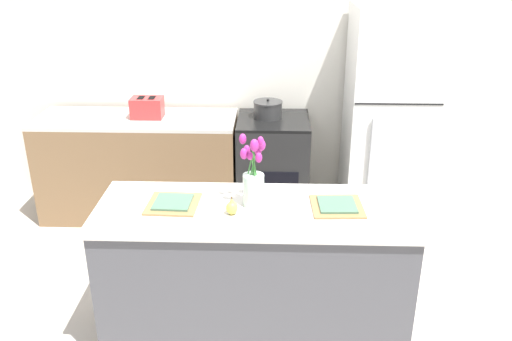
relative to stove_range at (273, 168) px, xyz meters
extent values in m
plane|color=beige|center=(-0.10, -1.60, -0.45)|extent=(10.00, 10.00, 0.00)
cube|color=silver|center=(-0.10, 0.40, 0.90)|extent=(5.20, 0.08, 2.70)
cube|color=#4C4C51|center=(-0.10, -1.60, -0.02)|extent=(1.76, 0.62, 0.86)
cube|color=beige|center=(-0.10, -1.60, 0.43)|extent=(1.80, 0.66, 0.03)
cube|color=brown|center=(-1.16, 0.00, -0.01)|extent=(1.68, 0.60, 0.87)
cube|color=beige|center=(-1.16, 0.00, 0.43)|extent=(1.68, 0.60, 0.03)
cube|color=black|center=(0.00, 0.00, -0.01)|extent=(0.60, 0.60, 0.87)
cube|color=black|center=(0.00, 0.00, 0.44)|extent=(0.60, 0.60, 0.02)
cube|color=black|center=(0.00, -0.30, -0.04)|extent=(0.42, 0.01, 0.29)
cube|color=white|center=(0.95, 0.00, 0.46)|extent=(0.68, 0.64, 1.82)
cube|color=black|center=(0.95, -0.32, 0.68)|extent=(0.67, 0.01, 0.01)
cylinder|color=#B2B5B7|center=(0.76, -0.34, 0.17)|extent=(0.02, 0.02, 0.79)
cylinder|color=silver|center=(-0.11, -1.56, 0.54)|extent=(0.12, 0.12, 0.19)
cylinder|color=#3D8438|center=(-0.09, -1.57, 0.65)|extent=(0.06, 0.02, 0.33)
ellipsoid|color=#B22889|center=(-0.07, -1.57, 0.83)|extent=(0.04, 0.04, 0.05)
cylinder|color=#3D8438|center=(-0.09, -1.55, 0.63)|extent=(0.06, 0.08, 0.27)
ellipsoid|color=#B22889|center=(-0.06, -1.51, 0.79)|extent=(0.04, 0.04, 0.07)
cylinder|color=#3D8438|center=(-0.10, -1.54, 0.61)|extent=(0.03, 0.11, 0.23)
ellipsoid|color=#B22889|center=(-0.08, -1.49, 0.74)|extent=(0.04, 0.04, 0.06)
cylinder|color=#3D8438|center=(-0.12, -1.54, 0.62)|extent=(0.05, 0.07, 0.25)
ellipsoid|color=#B22889|center=(-0.15, -1.51, 0.76)|extent=(0.04, 0.04, 0.06)
cylinder|color=#3D8438|center=(-0.13, -1.56, 0.66)|extent=(0.07, 0.03, 0.32)
ellipsoid|color=#B22889|center=(-0.17, -1.55, 0.84)|extent=(0.04, 0.04, 0.06)
cylinder|color=#3D8438|center=(-0.13, -1.57, 0.62)|extent=(0.07, 0.03, 0.25)
ellipsoid|color=#B22889|center=(-0.16, -1.59, 0.77)|extent=(0.04, 0.04, 0.06)
cylinder|color=#3D8438|center=(-0.11, -1.57, 0.62)|extent=(0.03, 0.04, 0.25)
ellipsoid|color=#B22889|center=(-0.13, -1.59, 0.75)|extent=(0.03, 0.03, 0.05)
cylinder|color=#3D8438|center=(-0.10, -1.58, 0.65)|extent=(0.02, 0.08, 0.31)
ellipsoid|color=#B22889|center=(-0.10, -1.62, 0.83)|extent=(0.05, 0.05, 0.07)
cylinder|color=#3D8438|center=(-0.09, -1.58, 0.61)|extent=(0.04, 0.03, 0.23)
ellipsoid|color=#B22889|center=(-0.08, -1.59, 0.74)|extent=(0.04, 0.04, 0.06)
ellipsoid|color=#E5CC4C|center=(-0.22, -1.68, 0.48)|extent=(0.07, 0.07, 0.08)
cone|color=#E5CC4C|center=(-0.22, -1.68, 0.52)|extent=(0.04, 0.04, 0.03)
cylinder|color=brown|center=(-0.22, -1.68, 0.54)|extent=(0.01, 0.01, 0.01)
cube|color=olive|center=(-0.57, -1.58, 0.45)|extent=(0.30, 0.30, 0.01)
cube|color=#477056|center=(-0.57, -1.58, 0.46)|extent=(0.21, 0.21, 0.01)
cube|color=olive|center=(0.37, -1.58, 0.45)|extent=(0.30, 0.30, 0.01)
cube|color=#477056|center=(0.37, -1.58, 0.46)|extent=(0.21, 0.21, 0.01)
cube|color=red|center=(-1.05, 0.01, 0.53)|extent=(0.26, 0.18, 0.17)
cube|color=black|center=(-1.10, 0.01, 0.62)|extent=(0.05, 0.11, 0.01)
cube|color=black|center=(-1.01, 0.01, 0.62)|extent=(0.05, 0.11, 0.01)
cube|color=black|center=(-1.19, 0.01, 0.56)|extent=(0.02, 0.02, 0.02)
cylinder|color=#2D2D2D|center=(-0.05, 0.04, 0.51)|extent=(0.24, 0.24, 0.13)
cylinder|color=#2D2D2D|center=(-0.05, 0.04, 0.58)|extent=(0.24, 0.24, 0.01)
sphere|color=black|center=(-0.05, 0.04, 0.60)|extent=(0.02, 0.02, 0.02)
camera|label=1|loc=(0.00, -4.31, 1.85)|focal=38.00mm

